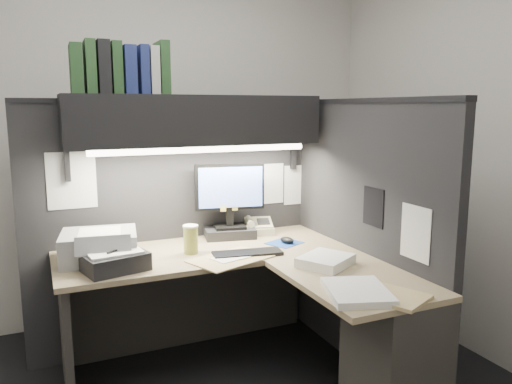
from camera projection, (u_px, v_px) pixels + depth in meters
wall_back at (150, 138)px, 3.70m from camera, size 3.50×0.04×2.70m
wall_front at (468, 222)px, 1.00m from camera, size 3.50×0.04×2.70m
wall_right at (488, 145)px, 3.05m from camera, size 0.04×3.00×2.70m
partition_back at (176, 227)px, 3.29m from camera, size 1.90×0.06×1.60m
partition_right at (363, 238)px, 2.99m from camera, size 0.06×1.50×1.60m
desk at (295, 322)px, 2.67m from camera, size 1.70×1.53×0.73m
overhead_shelf at (195, 120)px, 3.05m from camera, size 1.55×0.34×0.30m
task_light_tube at (203, 150)px, 2.95m from camera, size 1.32×0.04×0.04m
monitor at (230, 209)px, 3.25m from camera, size 0.45×0.26×0.49m
keyboard at (247, 253)px, 2.90m from camera, size 0.42×0.19×0.02m
mousepad at (284, 243)px, 3.15m from camera, size 0.25×0.24×0.00m
mouse at (287, 240)px, 3.14m from camera, size 0.09×0.12×0.04m
telephone at (258, 227)px, 3.40m from camera, size 0.25×0.25×0.08m
coffee_cup at (191, 240)px, 2.92m from camera, size 0.09×0.09×0.16m
printer at (99, 246)px, 2.79m from camera, size 0.45×0.40×0.16m
notebook_stack at (114, 261)px, 2.63m from camera, size 0.37×0.33×0.09m
open_folder at (230, 259)px, 2.81m from camera, size 0.51×0.42×0.01m
paper_stack_a at (326, 261)px, 2.70m from camera, size 0.36×0.34×0.05m
paper_stack_b at (357, 292)px, 2.27m from camera, size 0.36×0.40×0.03m
manila_stack at (392, 296)px, 2.24m from camera, size 0.33×0.37×0.02m
binder_row at (120, 69)px, 2.84m from camera, size 0.54×0.24×0.30m
pinned_papers at (252, 193)px, 3.07m from camera, size 1.76×1.31×0.51m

